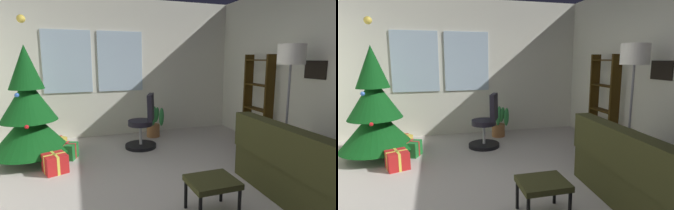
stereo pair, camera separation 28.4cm
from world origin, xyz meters
TOP-DOWN VIEW (x-y plane):
  - ground_plane at (0.00, 0.00)m, footprint 5.10×5.99m
  - wall_back_with_windows at (-0.02, 3.04)m, footprint 5.10×0.12m
  - couch at (1.77, -0.50)m, footprint 1.52×1.77m
  - footstool at (0.50, -0.33)m, footprint 0.49×0.42m
  - holiday_tree at (-1.47, 1.91)m, footprint 1.15×1.15m
  - gift_box_red at (-1.11, 1.32)m, footprint 0.38×0.39m
  - gift_box_green at (-0.97, 1.84)m, footprint 0.39×0.36m
  - gift_box_gold at (-1.14, 2.37)m, footprint 0.37×0.37m
  - office_chair at (0.34, 1.97)m, footprint 0.57×0.56m
  - bookshelf at (2.33, 1.40)m, footprint 0.18×0.64m
  - floor_lamp at (2.08, 0.40)m, footprint 0.38×0.38m
  - potted_plant at (0.73, 2.58)m, footprint 0.35×0.47m

SIDE VIEW (x-z plane):
  - ground_plane at x=0.00m, z-range -0.10..0.00m
  - gift_box_gold at x=-1.14m, z-range 0.00..0.22m
  - gift_box_green at x=-0.97m, z-range 0.00..0.25m
  - gift_box_red at x=-1.11m, z-range 0.00..0.26m
  - potted_plant at x=0.73m, z-range -0.08..0.57m
  - couch at x=1.77m, z-range -0.13..0.74m
  - footstool at x=0.50m, z-range 0.14..0.51m
  - office_chair at x=0.34m, z-range -0.11..0.87m
  - bookshelf at x=2.33m, z-range -0.09..1.57m
  - holiday_tree at x=-1.47m, z-range -0.36..1.86m
  - wall_back_with_windows at x=-0.02m, z-range 0.01..2.79m
  - floor_lamp at x=2.08m, z-range 0.64..2.43m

